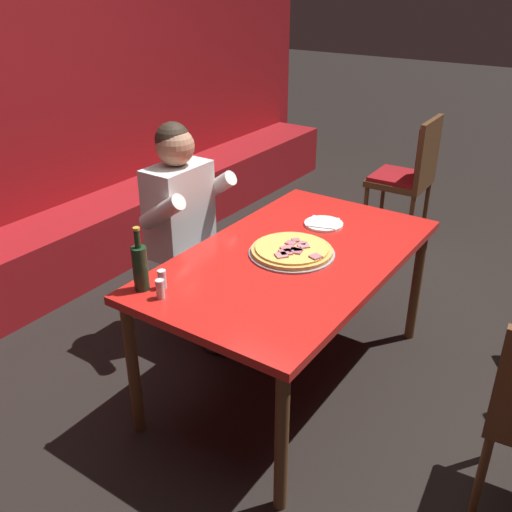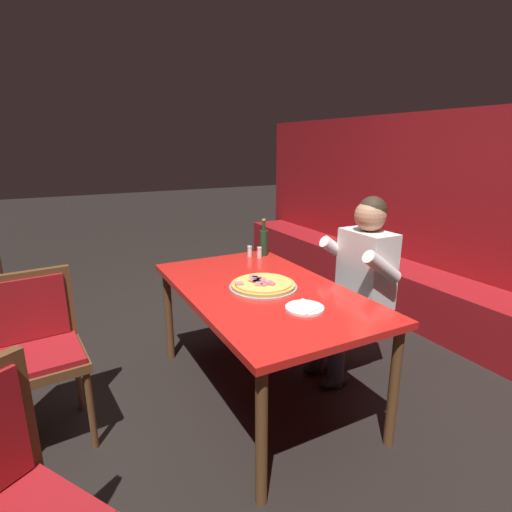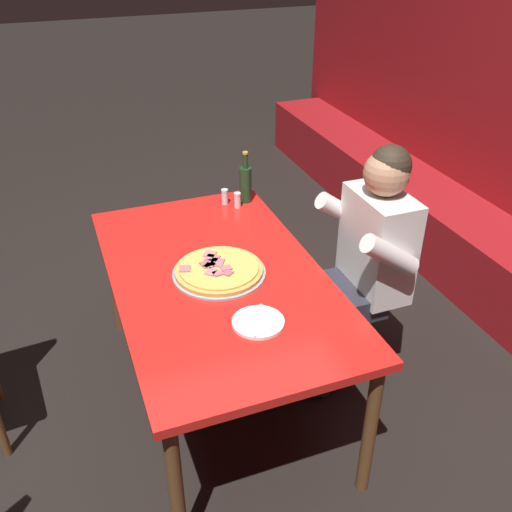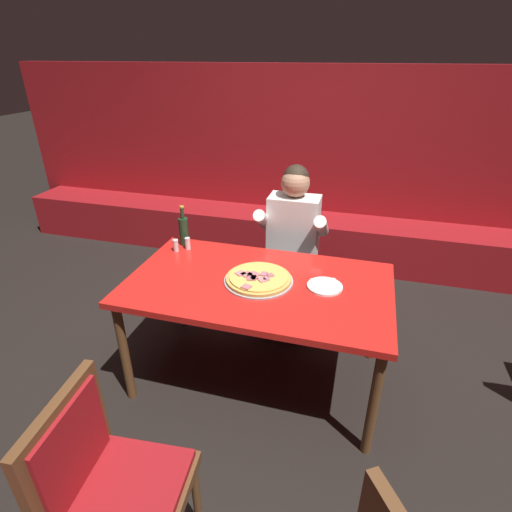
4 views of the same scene
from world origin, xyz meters
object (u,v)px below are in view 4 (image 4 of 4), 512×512
Objects in this scene: main_dining_table at (258,292)px; shaker_red_pepper_flakes at (188,244)px; plate_white_paper at (325,286)px; beer_bottle at (184,230)px; diner_seated_blue_shirt at (291,242)px; pizza at (258,279)px; dining_chair_near_left at (107,481)px; shaker_black_pepper at (176,246)px.

shaker_red_pepper_flakes is (-0.60, 0.30, 0.11)m from main_dining_table.
plate_white_paper is 0.72× the size of beer_bottle.
shaker_red_pepper_flakes is at bearing -149.10° from diner_seated_blue_shirt.
main_dining_table is 1.25× the size of diner_seated_blue_shirt.
beer_bottle is 3.40× the size of shaker_red_pepper_flakes.
pizza is 0.67m from shaker_red_pepper_flakes.
shaker_red_pepper_flakes is (-0.60, 0.30, 0.02)m from pizza.
pizza is at bearing -29.23° from beer_bottle.
dining_chair_near_left is (0.42, -1.63, -0.29)m from beer_bottle.
pizza is at bearing -26.45° from shaker_red_pepper_flakes.
dining_chair_near_left is (-0.64, -1.30, -0.19)m from plate_white_paper.
main_dining_table is at bearing -63.14° from pizza.
diner_seated_blue_shirt reaches higher than main_dining_table.
diner_seated_blue_shirt is (0.06, 0.70, 0.03)m from main_dining_table.
pizza is 4.90× the size of shaker_red_pepper_flakes.
shaker_red_pepper_flakes is 1.62m from dining_chair_near_left.
pizza is 0.75m from beer_bottle.
beer_bottle is 0.31× the size of dining_chair_near_left.
shaker_black_pepper is 0.08m from shaker_red_pepper_flakes.
diner_seated_blue_shirt is at bearing 84.41° from pizza.
pizza is 0.71m from shaker_black_pepper.
beer_bottle reaches higher than shaker_red_pepper_flakes.
beer_bottle is 0.81m from diner_seated_blue_shirt.
plate_white_paper is (0.40, 0.04, -0.01)m from pizza.
main_dining_table is 1.28m from dining_chair_near_left.
dining_chair_near_left reaches higher than main_dining_table.
plate_white_paper is 1.08m from shaker_black_pepper.
beer_bottle reaches higher than main_dining_table.
beer_bottle is at bearing 150.40° from main_dining_table.
shaker_red_pepper_flakes is at bearing 153.10° from main_dining_table.
plate_white_paper is 1.11m from beer_bottle.
dining_chair_near_left reaches higher than shaker_red_pepper_flakes.
diner_seated_blue_shirt is 1.35× the size of dining_chair_near_left.
shaker_black_pepper is at bearing 159.69° from pizza.
shaker_red_pepper_flakes is at bearing -50.71° from beer_bottle.
shaker_black_pepper is at bearing -142.78° from shaker_red_pepper_flakes.
plate_white_paper is 2.44× the size of shaker_black_pepper.
plate_white_paper is 0.74m from diner_seated_blue_shirt.
shaker_red_pepper_flakes is at bearing 165.46° from plate_white_paper.
main_dining_table is 18.52× the size of shaker_black_pepper.
beer_bottle is (-0.65, 0.36, 0.09)m from pizza.
pizza is at bearing -174.61° from plate_white_paper.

